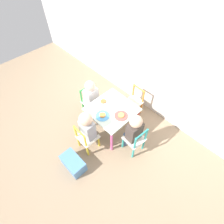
{
  "coord_description": "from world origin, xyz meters",
  "views": [
    {
      "loc": [
        1.15,
        -1.13,
        2.39
      ],
      "look_at": [
        0.0,
        0.0,
        0.4
      ],
      "focal_mm": 28.0,
      "sensor_mm": 36.0,
      "label": 1
    }
  ],
  "objects": [
    {
      "name": "plate_front",
      "position": [
        -0.0,
        -0.18,
        0.48
      ],
      "size": [
        0.19,
        0.19,
        0.03
      ],
      "color": "#4C9EE0",
      "rests_on": "kids_table"
    },
    {
      "name": "chair_orange",
      "position": [
        0.01,
        0.5,
        0.25
      ],
      "size": [
        0.27,
        0.27,
        0.52
      ],
      "rotation": [
        0.0,
        0.0,
        -0.02
      ],
      "color": "silver",
      "rests_on": "ground_plane"
    },
    {
      "name": "plate_left",
      "position": [
        -0.18,
        0.0,
        0.48
      ],
      "size": [
        0.18,
        0.18,
        0.03
      ],
      "color": "white",
      "rests_on": "kids_table"
    },
    {
      "name": "plate_right",
      "position": [
        0.18,
        0.0,
        0.48
      ],
      "size": [
        0.19,
        0.19,
        0.03
      ],
      "color": "#E54C47",
      "rests_on": "kids_table"
    },
    {
      "name": "chair_green",
      "position": [
        -0.5,
        -0.01,
        0.25
      ],
      "size": [
        0.27,
        0.27,
        0.52
      ],
      "rotation": [
        0.0,
        0.0,
        -4.69
      ],
      "color": "silver",
      "rests_on": "ground_plane"
    },
    {
      "name": "ground_plane",
      "position": [
        0.0,
        0.0,
        0.0
      ],
      "size": [
        6.0,
        6.0,
        0.0
      ],
      "primitive_type": "plane",
      "color": "#8C755B"
    },
    {
      "name": "storage_bin",
      "position": [
        0.1,
        -0.84,
        0.1
      ],
      "size": [
        0.35,
        0.2,
        0.2
      ],
      "color": "#4C7FB7",
      "rests_on": "ground_plane"
    },
    {
      "name": "child_left",
      "position": [
        -0.44,
        -0.01,
        0.43
      ],
      "size": [
        0.22,
        0.2,
        0.71
      ],
      "rotation": [
        0.0,
        0.0,
        -4.69
      ],
      "color": "#4C608E",
      "rests_on": "ground_plane"
    },
    {
      "name": "chair_yellow",
      "position": [
        -0.0,
        -0.5,
        0.25
      ],
      "size": [
        0.26,
        0.26,
        0.52
      ],
      "rotation": [
        0.0,
        0.0,
        -3.15
      ],
      "color": "silver",
      "rests_on": "ground_plane"
    },
    {
      "name": "chair_teal",
      "position": [
        0.5,
        -0.03,
        0.25
      ],
      "size": [
        0.28,
        0.28,
        0.52
      ],
      "rotation": [
        0.0,
        0.0,
        -1.64
      ],
      "color": "silver",
      "rests_on": "ground_plane"
    },
    {
      "name": "child_front",
      "position": [
        -0.0,
        -0.44,
        0.46
      ],
      "size": [
        0.2,
        0.23,
        0.75
      ],
      "rotation": [
        0.0,
        0.0,
        -3.15
      ],
      "color": "#7A6B5B",
      "rests_on": "ground_plane"
    },
    {
      "name": "kids_table",
      "position": [
        0.0,
        0.0,
        0.41
      ],
      "size": [
        0.62,
        0.62,
        0.48
      ],
      "color": "silver",
      "rests_on": "ground_plane"
    },
    {
      "name": "house_wall",
      "position": [
        0.0,
        0.8,
        1.3
      ],
      "size": [
        6.0,
        0.06,
        2.6
      ],
      "color": "silver",
      "rests_on": "ground_plane"
    },
    {
      "name": "child_right",
      "position": [
        0.44,
        -0.03,
        0.44
      ],
      "size": [
        0.22,
        0.21,
        0.73
      ],
      "rotation": [
        0.0,
        0.0,
        -1.64
      ],
      "color": "#4C608E",
      "rests_on": "ground_plane"
    }
  ]
}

